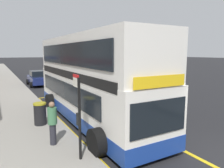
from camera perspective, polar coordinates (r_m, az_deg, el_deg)
ground_plane at (r=36.71m, az=-18.62°, el=2.50°), size 260.00×260.00×0.00m
double_decker_bus at (r=11.14m, az=-6.24°, el=0.68°), size 3.22×10.90×4.40m
bus_bay_markings at (r=11.46m, az=-5.57°, el=-9.66°), size 3.16×14.20×0.01m
bus_stop_sign at (r=6.82m, az=-9.05°, el=-7.12°), size 0.09×0.51×2.75m
parked_car_navy_far at (r=24.31m, az=-19.40°, el=1.50°), size 2.09×4.20×1.62m
pedestrian_waiting_near_sign at (r=8.25m, az=-15.85°, el=-9.77°), size 0.34×0.34×1.65m
litter_bin at (r=10.74m, az=-18.93°, el=-7.61°), size 0.60×0.60×1.07m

